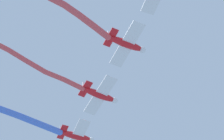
# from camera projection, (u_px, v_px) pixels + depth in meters

# --- Properties ---
(airplane_left_wing) EXTENTS (5.21, 7.01, 1.77)m
(airplane_left_wing) POSITION_uv_depth(u_px,v_px,m) (127.00, 44.00, 63.55)
(airplane_left_wing) COLOR red
(smoke_trail_left_wing) EXTENTS (15.44, 4.03, 2.86)m
(smoke_trail_left_wing) POSITION_uv_depth(u_px,v_px,m) (57.00, 1.00, 61.07)
(smoke_trail_left_wing) COLOR #DB4C4C
(airplane_right_wing) EXTENTS (5.27, 7.06, 1.77)m
(airplane_right_wing) POSITION_uv_depth(u_px,v_px,m) (100.00, 95.00, 68.23)
(airplane_right_wing) COLOR red
(smoke_trail_right_wing) EXTENTS (15.35, 2.64, 2.26)m
(smoke_trail_right_wing) POSITION_uv_depth(u_px,v_px,m) (31.00, 62.00, 65.66)
(smoke_trail_right_wing) COLOR #DB4C4C
(airplane_slot) EXTENTS (5.29, 7.08, 1.77)m
(airplane_slot) POSITION_uv_depth(u_px,v_px,m) (77.00, 136.00, 73.38)
(airplane_slot) COLOR red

